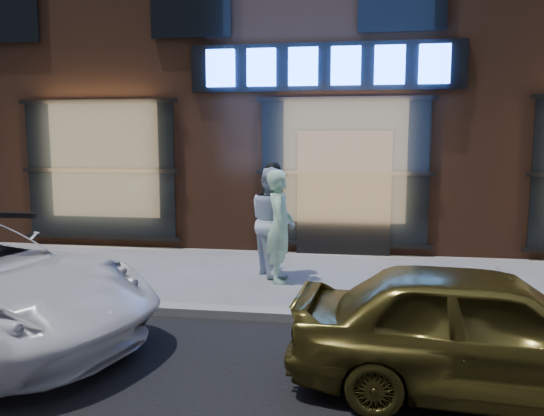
{
  "coord_description": "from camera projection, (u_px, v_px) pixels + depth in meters",
  "views": [
    {
      "loc": [
        0.17,
        -6.35,
        2.27
      ],
      "look_at": [
        -1.05,
        1.6,
        1.2
      ],
      "focal_mm": 35.0,
      "sensor_mm": 36.0,
      "label": 1
    }
  ],
  "objects": [
    {
      "name": "ground",
      "position": [
        336.0,
        323.0,
        6.55
      ],
      "size": [
        90.0,
        90.0,
        0.0
      ],
      "primitive_type": "plane",
      "color": "slate",
      "rests_on": "ground"
    },
    {
      "name": "curb",
      "position": [
        336.0,
        318.0,
        6.54
      ],
      "size": [
        60.0,
        0.25,
        0.12
      ],
      "primitive_type": "cube",
      "color": "gray",
      "rests_on": "ground"
    },
    {
      "name": "storefront_building",
      "position": [
        349.0,
        25.0,
        13.69
      ],
      "size": [
        30.2,
        8.28,
        10.3
      ],
      "color": "#54301E",
      "rests_on": "ground"
    },
    {
      "name": "man_bowtie",
      "position": [
        280.0,
        226.0,
        8.32
      ],
      "size": [
        0.5,
        0.69,
        1.77
      ],
      "primitive_type": "imported",
      "rotation": [
        0.0,
        0.0,
        1.69
      ],
      "color": "#C2FFCE",
      "rests_on": "ground"
    },
    {
      "name": "man_cap",
      "position": [
        273.0,
        221.0,
        8.76
      ],
      "size": [
        1.04,
        1.1,
        1.8
      ],
      "primitive_type": "imported",
      "rotation": [
        0.0,
        0.0,
        2.11
      ],
      "color": "white",
      "rests_on": "ground"
    },
    {
      "name": "gold_sedan",
      "position": [
        487.0,
        332.0,
        4.64
      ],
      "size": [
        3.54,
        1.67,
        1.17
      ],
      "primitive_type": "imported",
      "rotation": [
        0.0,
        0.0,
        1.48
      ],
      "color": "brown",
      "rests_on": "ground"
    }
  ]
}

